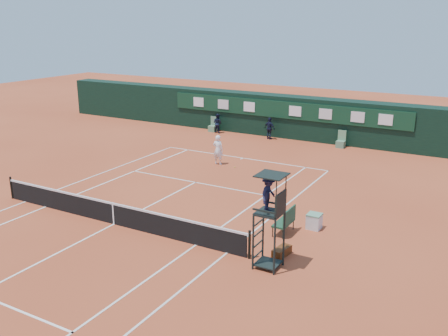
# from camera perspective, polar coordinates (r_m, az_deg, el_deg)

# --- Properties ---
(ground) EXTENTS (90.00, 90.00, 0.00)m
(ground) POSITION_cam_1_polar(r_m,az_deg,el_deg) (21.75, -12.44, -6.29)
(ground) COLOR #B84D2B
(ground) RESTS_ON ground
(court_lines) EXTENTS (11.05, 23.85, 0.01)m
(court_lines) POSITION_cam_1_polar(r_m,az_deg,el_deg) (21.75, -12.44, -6.27)
(court_lines) COLOR silver
(court_lines) RESTS_ON ground
(tennis_net) EXTENTS (12.90, 0.10, 1.10)m
(tennis_net) POSITION_cam_1_polar(r_m,az_deg,el_deg) (21.56, -12.53, -5.04)
(tennis_net) COLOR black
(tennis_net) RESTS_ON ground
(back_wall) EXTENTS (40.00, 1.65, 3.00)m
(back_wall) POSITION_cam_1_polar(r_m,az_deg,el_deg) (36.78, 7.14, 5.91)
(back_wall) COLOR black
(back_wall) RESTS_ON ground
(linesman_chair_left) EXTENTS (0.55, 0.50, 1.15)m
(linesman_chair_left) POSITION_cam_1_polar(r_m,az_deg,el_deg) (38.32, -1.29, 4.66)
(linesman_chair_left) COLOR #58875F
(linesman_chair_left) RESTS_ON ground
(linesman_chair_right) EXTENTS (0.55, 0.50, 1.15)m
(linesman_chair_right) POSITION_cam_1_polar(r_m,az_deg,el_deg) (34.43, 13.20, 2.81)
(linesman_chair_right) COLOR #537F5E
(linesman_chair_right) RESTS_ON ground
(umpire_chair) EXTENTS (0.96, 0.95, 3.42)m
(umpire_chair) POSITION_cam_1_polar(r_m,az_deg,el_deg) (16.89, 5.21, -3.81)
(umpire_chair) COLOR black
(umpire_chair) RESTS_ON ground
(player_bench) EXTENTS (0.56, 1.20, 1.10)m
(player_bench) POSITION_cam_1_polar(r_m,az_deg,el_deg) (20.28, 7.10, -5.91)
(player_bench) COLOR #193F27
(player_bench) RESTS_ON ground
(tennis_bag) EXTENTS (0.50, 0.90, 0.32)m
(tennis_bag) POSITION_cam_1_polar(r_m,az_deg,el_deg) (18.65, 6.61, -9.48)
(tennis_bag) COLOR black
(tennis_bag) RESTS_ON ground
(cooler) EXTENTS (0.57, 0.57, 0.65)m
(cooler) POSITION_cam_1_polar(r_m,az_deg,el_deg) (21.05, 10.27, -5.99)
(cooler) COLOR silver
(cooler) RESTS_ON ground
(tennis_ball) EXTENTS (0.07, 0.07, 0.07)m
(tennis_ball) POSITION_cam_1_polar(r_m,az_deg,el_deg) (29.03, 1.24, 0.09)
(tennis_ball) COLOR #B8CC2F
(tennis_ball) RESTS_ON ground
(player) EXTENTS (0.66, 0.44, 1.78)m
(player) POSITION_cam_1_polar(r_m,az_deg,el_deg) (29.50, -0.69, 2.09)
(player) COLOR white
(player) RESTS_ON ground
(ball_kid_left) EXTENTS (0.78, 0.65, 1.46)m
(ball_kid_left) POSITION_cam_1_polar(r_m,az_deg,el_deg) (37.83, -0.75, 5.14)
(ball_kid_left) COLOR black
(ball_kid_left) RESTS_ON ground
(ball_kid_right) EXTENTS (1.00, 0.65, 1.57)m
(ball_kid_right) POSITION_cam_1_polar(r_m,az_deg,el_deg) (35.91, 5.23, 4.53)
(ball_kid_right) COLOR black
(ball_kid_right) RESTS_ON ground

